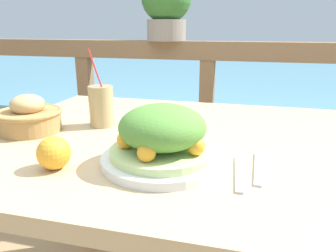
{
  "coord_description": "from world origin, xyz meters",
  "views": [
    {
      "loc": [
        0.22,
        -0.87,
        1.05
      ],
      "look_at": [
        0.02,
        -0.09,
        0.81
      ],
      "focal_mm": 35.0,
      "sensor_mm": 36.0,
      "label": 1
    }
  ],
  "objects_px": {
    "drink_glass": "(101,106)",
    "bread_basket": "(29,117)",
    "potted_plant": "(166,4)",
    "salad_plate": "(162,139)"
  },
  "relations": [
    {
      "from": "potted_plant",
      "to": "bread_basket",
      "type": "bearing_deg",
      "value": -103.84
    },
    {
      "from": "bread_basket",
      "to": "potted_plant",
      "type": "bearing_deg",
      "value": 76.16
    },
    {
      "from": "potted_plant",
      "to": "drink_glass",
      "type": "bearing_deg",
      "value": -91.62
    },
    {
      "from": "drink_glass",
      "to": "bread_basket",
      "type": "height_order",
      "value": "drink_glass"
    },
    {
      "from": "drink_glass",
      "to": "bread_basket",
      "type": "relative_size",
      "value": 1.26
    },
    {
      "from": "drink_glass",
      "to": "bread_basket",
      "type": "bearing_deg",
      "value": -149.75
    },
    {
      "from": "drink_glass",
      "to": "potted_plant",
      "type": "bearing_deg",
      "value": 88.38
    },
    {
      "from": "salad_plate",
      "to": "drink_glass",
      "type": "bearing_deg",
      "value": 137.75
    },
    {
      "from": "salad_plate",
      "to": "bread_basket",
      "type": "distance_m",
      "value": 0.47
    },
    {
      "from": "drink_glass",
      "to": "potted_plant",
      "type": "distance_m",
      "value": 0.81
    }
  ]
}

